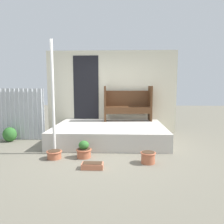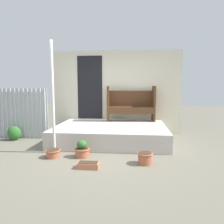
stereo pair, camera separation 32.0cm
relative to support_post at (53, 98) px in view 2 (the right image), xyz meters
name	(u,v)px [view 2 (the right image)]	position (x,y,z in m)	size (l,w,h in m)	color
ground_plane	(101,153)	(1.04, 0.08, -1.24)	(24.00, 24.00, 0.00)	#706B5B
porch_slab	(111,133)	(1.16, 1.20, -1.02)	(2.93, 2.25, 0.43)	beige
house_wall	(114,92)	(1.12, 2.35, 0.07)	(4.13, 0.08, 2.60)	beige
fence_corrugated	(8,113)	(-1.85, 1.26, -0.52)	(2.39, 0.05, 1.43)	#ADB2B7
support_post	(53,98)	(0.00, 0.00, 0.00)	(0.06, 0.06, 2.47)	white
bench	(131,104)	(1.67, 2.03, -0.28)	(1.47, 0.51, 1.06)	#4C2D19
flower_pot_left	(53,153)	(0.09, -0.33, -1.14)	(0.32, 0.32, 0.17)	#B26042
flower_pot_middle	(82,150)	(0.69, -0.24, -1.08)	(0.33, 0.33, 0.36)	#B26042
flower_pot_right	(145,158)	(2.00, -0.52, -1.11)	(0.31, 0.31, 0.23)	#B26042
planter_box_rect	(88,165)	(0.95, -0.85, -1.18)	(0.39, 0.20, 0.11)	#C67251
shrub_by_fence	(14,133)	(-1.53, 1.00, -1.04)	(0.37, 0.33, 0.39)	#2D6628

